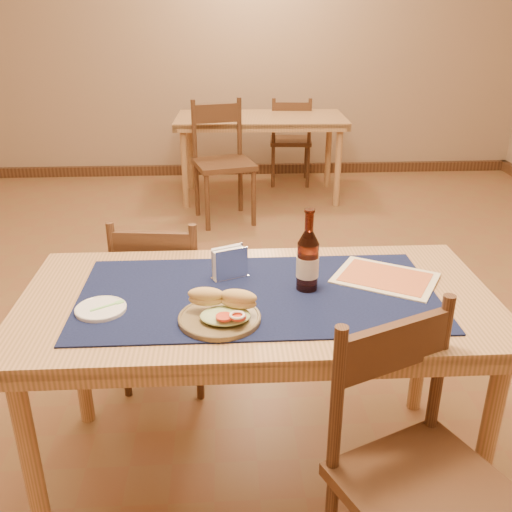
{
  "coord_description": "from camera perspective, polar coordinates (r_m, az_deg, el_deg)",
  "views": [
    {
      "loc": [
        -0.1,
        -2.51,
        1.64
      ],
      "look_at": [
        0.0,
        -0.7,
        0.85
      ],
      "focal_mm": 40.0,
      "sensor_mm": 36.0,
      "label": 1
    }
  ],
  "objects": [
    {
      "name": "room",
      "position": [
        2.53,
        -0.95,
        18.08
      ],
      "size": [
        6.04,
        7.04,
        2.84
      ],
      "color": "brown",
      "rests_on": "ground"
    },
    {
      "name": "main_table",
      "position": [
        1.97,
        0.17,
        -6.03
      ],
      "size": [
        1.6,
        0.8,
        0.75
      ],
      "color": "tan",
      "rests_on": "ground"
    },
    {
      "name": "placemat",
      "position": [
        1.93,
        0.17,
        -3.82
      ],
      "size": [
        1.2,
        0.6,
        0.01
      ],
      "primitive_type": "cube",
      "color": "#10173C",
      "rests_on": "main_table"
    },
    {
      "name": "baseboard",
      "position": [
        2.98,
        -0.78,
        -8.77
      ],
      "size": [
        6.0,
        7.0,
        0.1
      ],
      "color": "#4D301B",
      "rests_on": "ground"
    },
    {
      "name": "back_table",
      "position": [
        5.27,
        0.46,
        12.92
      ],
      "size": [
        1.53,
        0.8,
        0.75
      ],
      "color": "tan",
      "rests_on": "ground"
    },
    {
      "name": "chair_main_far",
      "position": [
        2.61,
        -9.15,
        -4.17
      ],
      "size": [
        0.44,
        0.44,
        0.85
      ],
      "color": "#4D301B",
      "rests_on": "ground"
    },
    {
      "name": "chair_main_near",
      "position": [
        1.72,
        15.98,
        -20.4
      ],
      "size": [
        0.56,
        0.56,
        0.92
      ],
      "color": "#4D301B",
      "rests_on": "ground"
    },
    {
      "name": "chair_back_near",
      "position": [
        4.71,
        -3.38,
        9.57
      ],
      "size": [
        0.54,
        0.54,
        0.97
      ],
      "color": "#4D301B",
      "rests_on": "ground"
    },
    {
      "name": "chair_back_far",
      "position": [
        5.75,
        3.49,
        11.56
      ],
      "size": [
        0.43,
        0.43,
        0.86
      ],
      "color": "#4D301B",
      "rests_on": "ground"
    },
    {
      "name": "sandwich_plate",
      "position": [
        1.76,
        -3.46,
        -5.7
      ],
      "size": [
        0.26,
        0.26,
        0.1
      ],
      "color": "brown",
      "rests_on": "placemat"
    },
    {
      "name": "side_plate",
      "position": [
        1.89,
        -15.26,
        -5.08
      ],
      "size": [
        0.16,
        0.16,
        0.01
      ],
      "color": "white",
      "rests_on": "placemat"
    },
    {
      "name": "fork",
      "position": [
        1.89,
        -14.41,
        -4.76
      ],
      "size": [
        0.1,
        0.07,
        0.0
      ],
      "color": "#8BE37C",
      "rests_on": "side_plate"
    },
    {
      "name": "beer_bottle",
      "position": [
        1.93,
        5.19,
        -0.43
      ],
      "size": [
        0.08,
        0.08,
        0.29
      ],
      "color": "#4C1A0D",
      "rests_on": "placemat"
    },
    {
      "name": "napkin_holder",
      "position": [
        2.02,
        -2.65,
        -0.77
      ],
      "size": [
        0.14,
        0.09,
        0.12
      ],
      "color": "silver",
      "rests_on": "placemat"
    },
    {
      "name": "menu_card",
      "position": [
        2.08,
        12.8,
        -2.12
      ],
      "size": [
        0.42,
        0.39,
        0.01
      ],
      "color": "beige",
      "rests_on": "placemat"
    }
  ]
}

